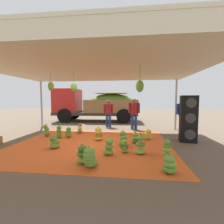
% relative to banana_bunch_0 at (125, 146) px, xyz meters
% --- Properties ---
extents(ground_plane, '(40.00, 40.00, 0.00)m').
position_rel_banana_bunch_0_xyz_m(ground_plane, '(-1.22, 3.78, -0.20)').
color(ground_plane, brown).
extents(tarp_orange, '(5.54, 4.77, 0.01)m').
position_rel_banana_bunch_0_xyz_m(tarp_orange, '(-1.22, 0.78, -0.20)').
color(tarp_orange, '#E05B23').
rests_on(tarp_orange, ground).
extents(tent_canopy, '(8.00, 7.00, 2.74)m').
position_rel_banana_bunch_0_xyz_m(tent_canopy, '(-1.22, 0.70, 2.45)').
color(tent_canopy, '#9EA0A5').
rests_on(tent_canopy, ground).
extents(banana_bunch_0, '(0.34, 0.32, 0.46)m').
position_rel_banana_bunch_0_xyz_m(banana_bunch_0, '(0.00, 0.00, 0.00)').
color(banana_bunch_0, '#75A83D').
rests_on(banana_bunch_0, tarp_orange).
extents(banana_bunch_1, '(0.33, 0.33, 0.55)m').
position_rel_banana_bunch_0_xyz_m(banana_bunch_1, '(-3.48, 1.77, 0.05)').
color(banana_bunch_1, '#477523').
rests_on(banana_bunch_1, tarp_orange).
extents(banana_bunch_2, '(0.33, 0.33, 0.56)m').
position_rel_banana_bunch_0_xyz_m(banana_bunch_2, '(-2.78, 1.51, 0.05)').
color(banana_bunch_2, '#477523').
rests_on(banana_bunch_2, tarp_orange).
extents(banana_bunch_3, '(0.45, 0.48, 0.51)m').
position_rel_banana_bunch_0_xyz_m(banana_bunch_3, '(-0.78, -1.16, 0.03)').
color(banana_bunch_3, '#518428').
rests_on(banana_bunch_3, tarp_orange).
extents(banana_bunch_4, '(0.39, 0.39, 0.56)m').
position_rel_banana_bunch_0_xyz_m(banana_bunch_4, '(-0.07, 0.60, 0.05)').
color(banana_bunch_4, '#518428').
rests_on(banana_bunch_4, tarp_orange).
extents(banana_bunch_5, '(0.31, 0.31, 0.52)m').
position_rel_banana_bunch_0_xyz_m(banana_bunch_5, '(1.21, -0.18, 0.03)').
color(banana_bunch_5, '#75A83D').
rests_on(banana_bunch_5, tarp_orange).
extents(banana_bunch_6, '(0.37, 0.36, 0.47)m').
position_rel_banana_bunch_0_xyz_m(banana_bunch_6, '(-2.43, 1.66, 0.01)').
color(banana_bunch_6, '#518428').
rests_on(banana_bunch_6, tarp_orange).
extents(banana_bunch_7, '(0.46, 0.47, 0.59)m').
position_rel_banana_bunch_0_xyz_m(banana_bunch_7, '(0.47, -0.04, 0.05)').
color(banana_bunch_7, '#75A83D').
rests_on(banana_bunch_7, tarp_orange).
extents(banana_bunch_8, '(0.37, 0.36, 0.43)m').
position_rel_banana_bunch_0_xyz_m(banana_bunch_8, '(0.87, 1.68, -0.01)').
color(banana_bunch_8, gold).
rests_on(banana_bunch_8, tarp_orange).
extents(banana_bunch_9, '(0.34, 0.35, 0.50)m').
position_rel_banana_bunch_0_xyz_m(banana_bunch_9, '(-1.03, -0.93, 0.02)').
color(banana_bunch_9, '#60932D').
rests_on(banana_bunch_9, tarp_orange).
extents(banana_bunch_10, '(0.33, 0.33, 0.44)m').
position_rel_banana_bunch_0_xyz_m(banana_bunch_10, '(0.36, 1.10, -0.01)').
color(banana_bunch_10, '#477523').
rests_on(banana_bunch_10, tarp_orange).
extents(banana_bunch_11, '(0.36, 0.35, 0.50)m').
position_rel_banana_bunch_0_xyz_m(banana_bunch_11, '(-2.23, 2.59, 0.02)').
color(banana_bunch_11, '#996628').
rests_on(banana_bunch_11, tarp_orange).
extents(banana_bunch_12, '(0.39, 0.39, 0.53)m').
position_rel_banana_bunch_0_xyz_m(banana_bunch_12, '(-0.45, -0.27, 0.03)').
color(banana_bunch_12, '#6B9E38').
rests_on(banana_bunch_12, tarp_orange).
extents(banana_bunch_13, '(0.40, 0.40, 0.53)m').
position_rel_banana_bunch_0_xyz_m(banana_bunch_13, '(-1.07, 1.34, 0.04)').
color(banana_bunch_13, gold).
rests_on(banana_bunch_13, tarp_orange).
extents(banana_bunch_14, '(0.42, 0.42, 0.43)m').
position_rel_banana_bunch_0_xyz_m(banana_bunch_14, '(1.03, -1.25, -0.01)').
color(banana_bunch_14, '#518428').
rests_on(banana_bunch_14, tarp_orange).
extents(banana_bunch_15, '(0.44, 0.45, 0.43)m').
position_rel_banana_bunch_0_xyz_m(banana_bunch_15, '(-2.30, 0.16, -0.01)').
color(banana_bunch_15, '#60932D').
rests_on(banana_bunch_15, tarp_orange).
extents(cargo_truck_main, '(6.17, 2.57, 2.40)m').
position_rel_banana_bunch_0_xyz_m(cargo_truck_main, '(-2.48, 7.04, 1.07)').
color(cargo_truck_main, '#2D2D2D').
rests_on(cargo_truck_main, ground).
extents(worker_0, '(0.58, 0.35, 1.58)m').
position_rel_banana_bunch_0_xyz_m(worker_0, '(-1.12, 4.54, 0.72)').
color(worker_0, navy).
rests_on(worker_0, ground).
extents(worker_1, '(0.61, 0.37, 1.65)m').
position_rel_banana_bunch_0_xyz_m(worker_1, '(2.75, 3.51, 0.76)').
color(worker_1, orange).
rests_on(worker_1, ground).
extents(worker_2, '(0.62, 0.38, 1.68)m').
position_rel_banana_bunch_0_xyz_m(worker_2, '(0.37, 3.94, 0.78)').
color(worker_2, navy).
rests_on(worker_2, ground).
extents(speaker_stack, '(0.65, 0.56, 1.77)m').
position_rel_banana_bunch_0_xyz_m(speaker_stack, '(2.36, 1.57, 0.68)').
color(speaker_stack, black).
rests_on(speaker_stack, ground).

